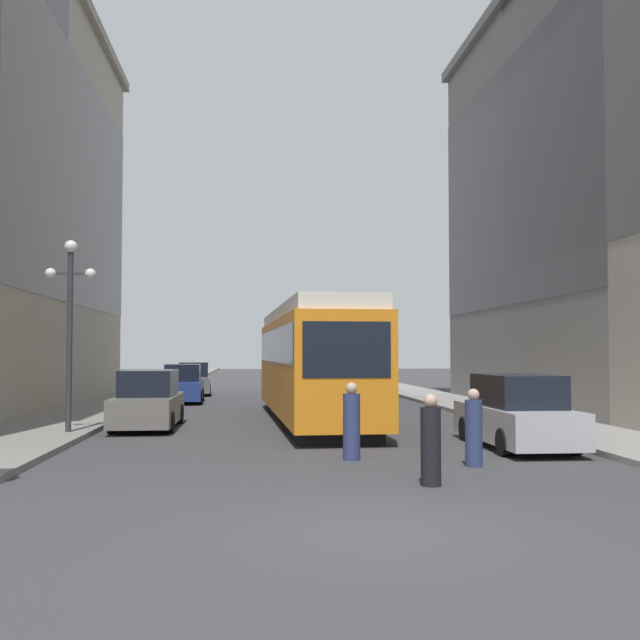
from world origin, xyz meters
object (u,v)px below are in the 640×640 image
parked_car_left_near (148,401)px  parked_car_left_mid (194,380)px  parked_car_right_far (516,414)px  pedestrian_crossing_near (431,443)px  streetcar (311,360)px  pedestrian_crossing_far (474,430)px  lamp_post_left_near (70,305)px  parked_car_left_far (183,385)px  pedestrian_on_sidewalk (352,424)px  transit_bus (351,360)px

parked_car_left_near → parked_car_left_mid: 18.78m
parked_car_right_far → pedestrian_crossing_near: bearing=56.0°
streetcar → pedestrian_crossing_near: streetcar is taller
pedestrian_crossing_far → lamp_post_left_near: 11.97m
parked_car_left_near → parked_car_left_far: size_ratio=1.08×
parked_car_left_near → pedestrian_crossing_near: parked_car_left_near is taller
pedestrian_crossing_near → pedestrian_on_sidewalk: bearing=141.7°
transit_bus → pedestrian_crossing_near: 27.97m
parked_car_right_far → pedestrian_on_sidewalk: size_ratio=2.89×
pedestrian_crossing_near → pedestrian_on_sidewalk: pedestrian_on_sidewalk is taller
transit_bus → pedestrian_crossing_far: transit_bus is taller
streetcar → pedestrian_crossing_far: streetcar is taller
transit_bus → pedestrian_on_sidewalk: bearing=-96.6°
lamp_post_left_near → parked_car_left_far: bearing=82.5°
pedestrian_crossing_far → lamp_post_left_near: lamp_post_left_near is taller
streetcar → parked_car_left_far: bearing=114.8°
parked_car_left_mid → parked_car_left_near: bearing=-93.4°
pedestrian_crossing_far → parked_car_left_far: bearing=43.7°
pedestrian_crossing_near → parked_car_right_far: bearing=91.3°
parked_car_right_far → lamp_post_left_near: (-11.70, 3.41, 2.86)m
parked_car_left_mid → pedestrian_crossing_near: (6.39, -29.56, -0.08)m
parked_car_left_far → pedestrian_on_sidewalk: bearing=-76.3°
parked_car_right_far → pedestrian_on_sidewalk: (-4.38, -1.75, -0.05)m
pedestrian_crossing_far → pedestrian_crossing_near: bearing=169.1°
streetcar → parked_car_right_far: bearing=-61.0°
parked_car_left_near → lamp_post_left_near: lamp_post_left_near is taller
parked_car_left_far → parked_car_left_near: bearing=-91.8°
parked_car_right_far → lamp_post_left_near: 12.52m
parked_car_left_mid → lamp_post_left_near: (-1.90, -21.09, 2.86)m
parked_car_left_near → parked_car_left_far: (-0.00, 12.05, -0.00)m
parked_car_left_near → transit_bus: bearing=62.9°
streetcar → pedestrian_crossing_near: 12.64m
parked_car_left_far → pedestrian_crossing_near: bearing=-76.2°
parked_car_right_far → pedestrian_crossing_far: (-1.97, -2.92, -0.09)m
parked_car_left_mid → pedestrian_crossing_far: (7.83, -27.42, -0.09)m
streetcar → pedestrian_crossing_far: size_ratio=9.27×
pedestrian_crossing_far → transit_bus: bearing=21.0°
transit_bus → parked_car_left_near: size_ratio=2.63×
parked_car_left_near → parked_car_right_far: 11.35m
parked_car_left_near → lamp_post_left_near: (-1.90, -2.31, 2.86)m
transit_bus → parked_car_left_far: 10.11m
streetcar → pedestrian_crossing_near: bearing=-87.1°
parked_car_right_far → parked_car_left_far: 20.30m
transit_bus → parked_car_left_far: size_ratio=2.84×
parked_car_left_near → pedestrian_on_sidewalk: parked_car_left_near is taller
transit_bus → pedestrian_crossing_near: (-2.31, -27.85, -1.19)m
parked_car_right_far → pedestrian_crossing_far: bearing=55.9°
pedestrian_crossing_near → pedestrian_crossing_far: 2.57m
pedestrian_on_sidewalk → pedestrian_crossing_near: bearing=67.3°
parked_car_left_mid → lamp_post_left_near: size_ratio=0.90×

